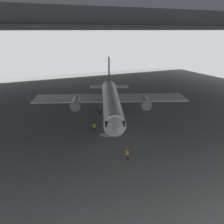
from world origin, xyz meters
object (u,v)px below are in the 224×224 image
(crew_worker_near_nose, at_px, (128,154))
(traffic_cone_orange, at_px, (127,147))
(crew_worker_by_stairs, at_px, (94,127))
(boarding_stairs, at_px, (110,131))
(airplane_main, at_px, (111,101))

(crew_worker_near_nose, distance_m, traffic_cone_orange, 3.37)
(traffic_cone_orange, bearing_deg, crew_worker_by_stairs, 104.85)
(boarding_stairs, relative_size, crew_worker_by_stairs, 2.82)
(crew_worker_by_stairs, bearing_deg, crew_worker_near_nose, -86.14)
(airplane_main, xyz_separation_m, crew_worker_near_nose, (-5.15, -17.30, -2.42))
(crew_worker_near_nose, relative_size, crew_worker_by_stairs, 1.00)
(crew_worker_by_stairs, distance_m, traffic_cone_orange, 8.51)
(airplane_main, bearing_deg, traffic_cone_orange, -104.62)
(airplane_main, distance_m, crew_worker_near_nose, 18.21)
(airplane_main, bearing_deg, boarding_stairs, -114.57)
(airplane_main, xyz_separation_m, crew_worker_by_stairs, (-5.91, -6.10, -2.42))
(crew_worker_near_nose, bearing_deg, traffic_cone_orange, 64.62)
(crew_worker_by_stairs, bearing_deg, boarding_stairs, -52.63)
(boarding_stairs, bearing_deg, airplane_main, 65.43)
(crew_worker_by_stairs, xyz_separation_m, traffic_cone_orange, (2.18, -8.21, -0.62))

